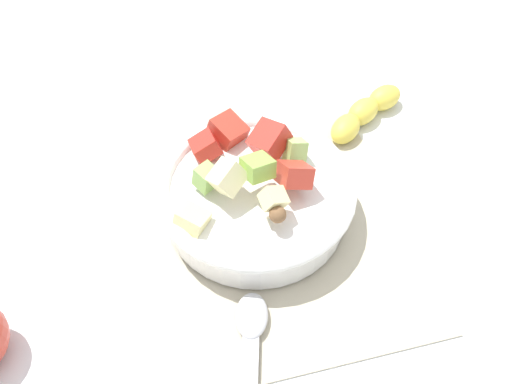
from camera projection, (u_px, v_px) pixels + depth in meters
ground_plane at (261, 208)px, 0.72m from camera, size 2.40×2.40×0.00m
placemat at (261, 207)px, 0.72m from camera, size 0.45×0.34×0.01m
salad_bowl at (255, 194)px, 0.69m from camera, size 0.24×0.24×0.11m
serving_spoon at (250, 357)px, 0.58m from camera, size 0.22×0.09×0.01m
banana_whole at (365, 112)px, 0.81m from camera, size 0.11×0.14×0.04m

